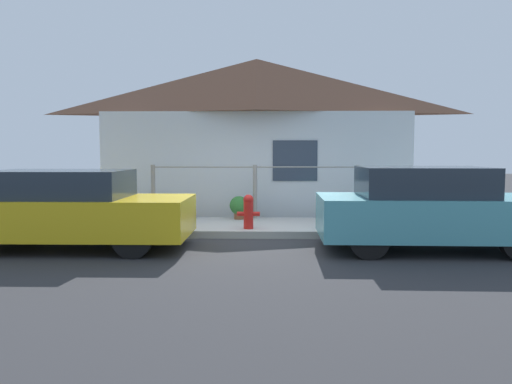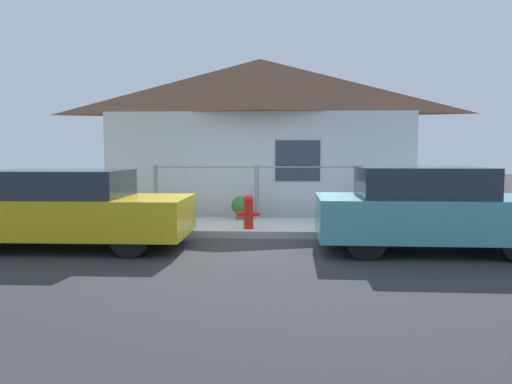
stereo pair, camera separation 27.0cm
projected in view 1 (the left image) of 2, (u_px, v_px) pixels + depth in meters
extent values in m
plane|color=#2D2D30|center=(253.00, 239.00, 9.78)|extent=(60.00, 60.00, 0.00)
cube|color=#B2AFA8|center=(254.00, 227.00, 10.83)|extent=(24.00, 2.12, 0.15)
cube|color=silver|center=(256.00, 166.00, 12.41)|extent=(7.77, 0.12, 2.71)
cube|color=#2D3847|center=(295.00, 161.00, 12.31)|extent=(1.10, 0.04, 1.00)
pyramid|color=brown|center=(257.00, 87.00, 13.28)|extent=(8.17, 2.20, 1.46)
cylinder|color=gray|center=(153.00, 191.00, 11.74)|extent=(0.10, 0.10, 1.25)
cylinder|color=gray|center=(255.00, 192.00, 11.68)|extent=(0.10, 0.10, 1.25)
cylinder|color=gray|center=(358.00, 192.00, 11.62)|extent=(0.10, 0.10, 1.25)
cylinder|color=gray|center=(255.00, 167.00, 11.63)|extent=(4.80, 0.03, 0.03)
cube|color=gold|center=(71.00, 216.00, 8.73)|extent=(4.17, 1.74, 0.67)
cube|color=#232D38|center=(60.00, 184.00, 8.68)|extent=(2.29, 1.53, 0.48)
cylinder|color=black|center=(154.00, 225.00, 9.46)|extent=(0.64, 0.20, 0.64)
cylinder|color=black|center=(133.00, 239.00, 7.97)|extent=(0.64, 0.20, 0.64)
cylinder|color=black|center=(20.00, 224.00, 9.52)|extent=(0.64, 0.20, 0.64)
cube|color=teal|center=(430.00, 217.00, 8.58)|extent=(3.84, 1.81, 0.70)
cube|color=#232D38|center=(422.00, 182.00, 8.54)|extent=(2.13, 1.57, 0.51)
cylinder|color=black|center=(482.00, 226.00, 9.30)|extent=(0.65, 0.21, 0.65)
cylinder|color=black|center=(354.00, 225.00, 9.40)|extent=(0.65, 0.21, 0.65)
cylinder|color=black|center=(369.00, 239.00, 7.91)|extent=(0.65, 0.21, 0.65)
cylinder|color=red|center=(248.00, 215.00, 10.11)|extent=(0.20, 0.20, 0.55)
sphere|color=red|center=(248.00, 200.00, 10.08)|extent=(0.21, 0.21, 0.21)
cylinder|color=red|center=(241.00, 214.00, 10.11)|extent=(0.18, 0.09, 0.09)
cylinder|color=red|center=(255.00, 214.00, 10.10)|extent=(0.18, 0.09, 0.09)
cylinder|color=brown|center=(239.00, 216.00, 11.56)|extent=(0.23, 0.23, 0.16)
sphere|color=#2D6B2D|center=(239.00, 205.00, 11.54)|extent=(0.43, 0.43, 0.43)
cylinder|color=slate|center=(103.00, 217.00, 11.21)|extent=(0.22, 0.22, 0.18)
sphere|color=#235B28|center=(103.00, 206.00, 11.19)|extent=(0.40, 0.40, 0.40)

